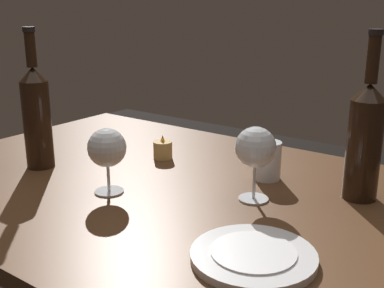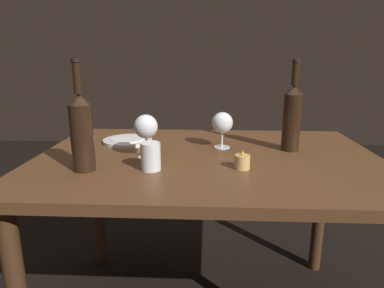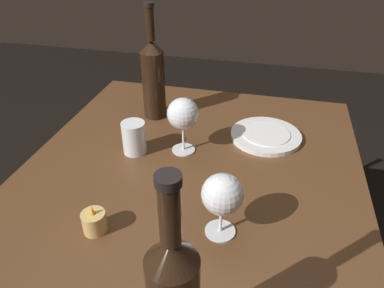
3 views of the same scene
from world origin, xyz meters
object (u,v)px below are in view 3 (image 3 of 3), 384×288
object	(u,v)px
wine_bottle_second	(153,77)
water_tumbler	(134,139)
wine_glass_left	(183,115)
votive_candle	(94,222)
wine_glass_right	(222,196)
dinner_plate	(266,135)

from	to	relation	value
wine_bottle_second	water_tumbler	distance (m)	0.24
wine_glass_left	votive_candle	world-z (taller)	wine_glass_left
wine_glass_right	water_tumbler	world-z (taller)	wine_glass_right
water_tumbler	dinner_plate	world-z (taller)	water_tumbler
votive_candle	dinner_plate	distance (m)	0.57
water_tumbler	wine_glass_right	bearing A→B (deg)	-130.46
wine_glass_left	votive_candle	distance (m)	0.37
wine_bottle_second	wine_glass_left	bearing A→B (deg)	-141.39
wine_glass_right	dinner_plate	size ratio (longest dim) A/B	0.70
wine_bottle_second	water_tumbler	xyz separation A→B (m)	(-0.22, -0.01, -0.10)
wine_glass_right	wine_bottle_second	xyz separation A→B (m)	(0.47, 0.30, 0.03)
wine_glass_left	wine_bottle_second	distance (m)	0.23
wine_glass_left	water_tumbler	bearing A→B (deg)	106.04
votive_candle	wine_bottle_second	bearing A→B (deg)	4.23
wine_glass_right	votive_candle	world-z (taller)	wine_glass_right
wine_glass_left	water_tumbler	world-z (taller)	wine_glass_left
wine_glass_right	votive_candle	size ratio (longest dim) A/B	2.22
wine_glass_left	wine_glass_right	world-z (taller)	wine_glass_left
wine_glass_right	votive_candle	xyz separation A→B (m)	(-0.06, 0.26, -0.08)
wine_glass_left	dinner_plate	world-z (taller)	wine_glass_left
wine_glass_left	dinner_plate	xyz separation A→B (m)	(0.13, -0.23, -0.11)
wine_glass_left	water_tumbler	xyz separation A→B (m)	(-0.04, 0.13, -0.07)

